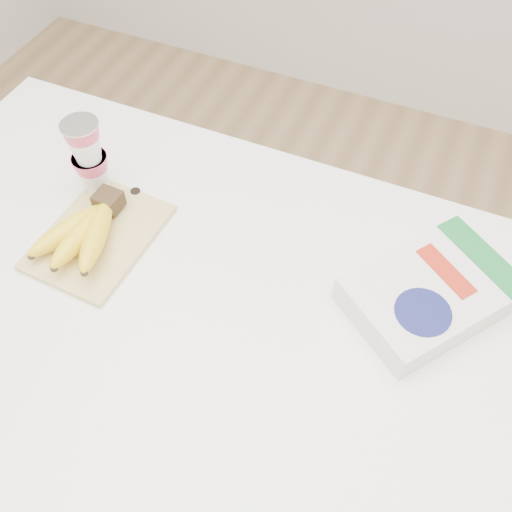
{
  "coord_description": "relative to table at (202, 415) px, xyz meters",
  "views": [
    {
      "loc": [
        0.33,
        -0.43,
        1.82
      ],
      "look_at": [
        0.09,
        0.13,
        1.02
      ],
      "focal_mm": 40.0,
      "sensor_mm": 36.0,
      "label": 1
    }
  ],
  "objects": [
    {
      "name": "room",
      "position": [
        0.0,
        0.0,
        0.86
      ],
      "size": [
        4.0,
        4.0,
        4.0
      ],
      "color": "tan",
      "rests_on": "ground"
    },
    {
      "name": "table",
      "position": [
        0.0,
        0.0,
        0.0
      ],
      "size": [
        1.3,
        0.87,
        0.98
      ],
      "primitive_type": "cube",
      "color": "white",
      "rests_on": "ground"
    },
    {
      "name": "cutting_board",
      "position": [
        -0.21,
        0.07,
        0.5
      ],
      "size": [
        0.2,
        0.26,
        0.01
      ],
      "primitive_type": "cube",
      "rotation": [
        0.0,
        0.0,
        -0.04
      ],
      "color": "#DFC57A",
      "rests_on": "table"
    },
    {
      "name": "bananas",
      "position": [
        -0.22,
        0.06,
        0.53
      ],
      "size": [
        0.16,
        0.21,
        0.07
      ],
      "color": "#382816",
      "rests_on": "cutting_board"
    },
    {
      "name": "yogurt_stack",
      "position": [
        -0.28,
        0.17,
        0.59
      ],
      "size": [
        0.07,
        0.07,
        0.16
      ],
      "color": "white",
      "rests_on": "cutting_board"
    },
    {
      "name": "cereal_box",
      "position": [
        0.39,
        0.18,
        0.52
      ],
      "size": [
        0.31,
        0.33,
        0.06
      ],
      "rotation": [
        0.0,
        0.0,
        -0.63
      ],
      "color": "silver",
      "rests_on": "table"
    }
  ]
}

